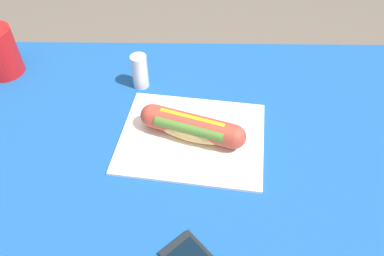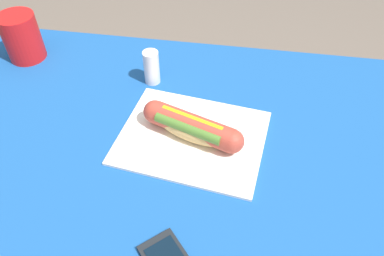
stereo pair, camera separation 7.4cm
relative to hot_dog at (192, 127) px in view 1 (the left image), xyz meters
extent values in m
cylinder|color=brown|center=(-0.40, -0.23, -0.42)|extent=(0.07, 0.07, 0.71)
cylinder|color=brown|center=(0.50, -0.23, -0.42)|extent=(0.07, 0.07, 0.71)
cube|color=brown|center=(0.05, 0.05, -0.05)|extent=(1.06, 0.73, 0.03)
cube|color=#19519E|center=(0.05, 0.05, -0.04)|extent=(1.12, 0.79, 0.00)
cube|color=white|center=(0.00, 0.00, -0.03)|extent=(0.31, 0.26, 0.01)
ellipsoid|color=#DBB26B|center=(0.00, 0.00, 0.00)|extent=(0.17, 0.11, 0.05)
cylinder|color=#B24233|center=(0.00, 0.00, 0.00)|extent=(0.18, 0.10, 0.05)
sphere|color=#B24233|center=(0.08, -0.03, 0.00)|extent=(0.05, 0.05, 0.05)
sphere|color=#B24233|center=(-0.08, 0.03, 0.00)|extent=(0.05, 0.05, 0.05)
cube|color=yellow|center=(0.00, 0.00, 0.02)|extent=(0.13, 0.05, 0.00)
cylinder|color=#4C7A2D|center=(0.01, 0.02, 0.01)|extent=(0.14, 0.06, 0.02)
cylinder|color=silver|center=(0.12, -0.17, 0.01)|extent=(0.04, 0.04, 0.08)
camera|label=1|loc=(-0.01, 0.51, 0.53)|focal=35.24mm
camera|label=2|loc=(-0.08, 0.50, 0.53)|focal=35.24mm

